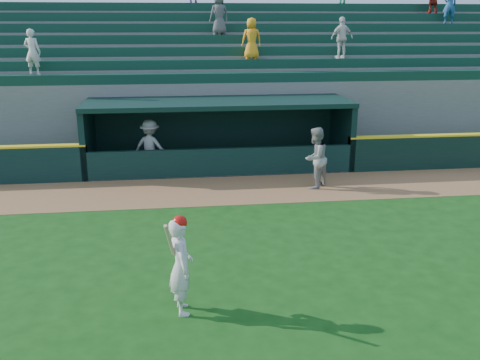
{
  "coord_description": "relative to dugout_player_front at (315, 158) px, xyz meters",
  "views": [
    {
      "loc": [
        -1.63,
        -11.19,
        5.1
      ],
      "look_at": [
        0.0,
        1.6,
        1.3
      ],
      "focal_mm": 40.0,
      "sensor_mm": 36.0,
      "label": 1
    }
  ],
  "objects": [
    {
      "name": "dugout_player_front",
      "position": [
        0.0,
        0.0,
        0.0
      ],
      "size": [
        1.2,
        1.19,
        1.96
      ],
      "primitive_type": "imported",
      "rotation": [
        0.0,
        0.0,
        3.9
      ],
      "color": "gray",
      "rests_on": "ground"
    },
    {
      "name": "dugout",
      "position": [
        -2.81,
        3.19,
        0.38
      ],
      "size": [
        9.4,
        2.8,
        2.46
      ],
      "color": "slate",
      "rests_on": "ground"
    },
    {
      "name": "batter_at_plate",
      "position": [
        -4.39,
        -7.18,
        -0.04
      ],
      "size": [
        0.54,
        0.83,
        1.89
      ],
      "color": "silver",
      "rests_on": "ground"
    },
    {
      "name": "warning_track",
      "position": [
        -2.81,
        0.08,
        -0.98
      ],
      "size": [
        40.0,
        3.0,
        0.01
      ],
      "primitive_type": "cube",
      "color": "brown",
      "rests_on": "ground"
    },
    {
      "name": "ground",
      "position": [
        -2.81,
        -4.82,
        -0.98
      ],
      "size": [
        120.0,
        120.0,
        0.0
      ],
      "primitive_type": "plane",
      "color": "#124010",
      "rests_on": "ground"
    },
    {
      "name": "stands",
      "position": [
        -2.83,
        7.76,
        1.43
      ],
      "size": [
        34.5,
        6.3,
        7.55
      ],
      "color": "slate",
      "rests_on": "ground"
    },
    {
      "name": "dugout_player_inside",
      "position": [
        -5.25,
        2.36,
        -0.03
      ],
      "size": [
        1.41,
        1.1,
        1.91
      ],
      "primitive_type": "imported",
      "rotation": [
        0.0,
        0.0,
        2.78
      ],
      "color": "#A0A19B",
      "rests_on": "ground"
    }
  ]
}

